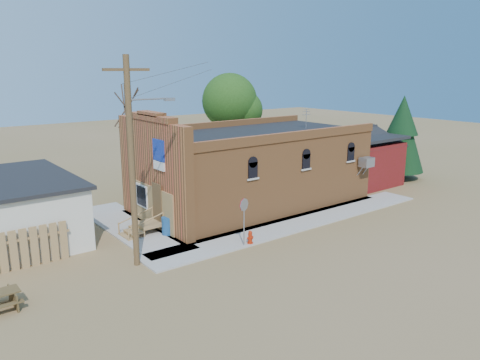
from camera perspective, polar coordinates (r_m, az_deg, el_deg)
ground at (r=24.91m, az=6.20°, el=-6.47°), size 120.00×120.00×0.00m
sidewalk_south at (r=26.50m, az=7.21°, el=-5.17°), size 19.00×2.20×0.08m
sidewalk_west at (r=26.30m, az=-13.21°, el=-5.58°), size 2.60×10.00×0.08m
brick_bar at (r=29.29m, az=1.21°, el=1.39°), size 16.40×7.97×6.30m
red_shed at (r=36.21m, az=13.47°, el=3.22°), size 5.40×6.40×4.30m
wood_fence at (r=22.22m, az=-26.38°, el=-7.86°), size 5.20×0.10×1.80m
utility_pole at (r=20.12m, az=-12.96°, el=2.58°), size 3.12×0.26×9.00m
tree_bare_near at (r=32.75m, az=-13.65°, el=8.69°), size 2.80×2.80×7.65m
tree_leafy at (r=37.74m, az=-1.27°, el=9.59°), size 4.40×4.40×8.15m
evergreen_tree at (r=38.33m, az=19.13°, el=5.58°), size 3.60×3.60×6.50m
fire_hydrant at (r=23.06m, az=1.25°, el=-6.98°), size 0.38×0.37×0.66m
stop_sign at (r=22.35m, az=0.49°, el=-3.59°), size 0.62×0.25×2.37m
trash_barrel at (r=24.55m, az=-8.83°, el=-5.53°), size 0.72×0.72×0.91m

